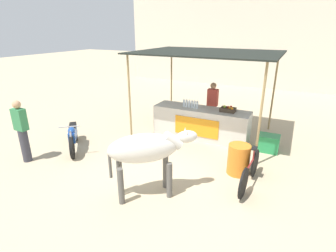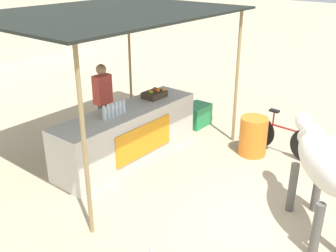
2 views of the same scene
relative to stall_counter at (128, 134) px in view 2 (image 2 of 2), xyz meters
name	(u,v)px [view 2 (image 2 of 2)]	position (x,y,z in m)	size (l,w,h in m)	color
ground_plane	(230,198)	(0.00, -2.20, -0.48)	(60.00, 60.00, 0.00)	tan
stall_counter	(128,134)	(0.00, 0.00, 0.00)	(3.00, 0.82, 0.96)	beige
stall_awning	(110,17)	(0.00, 0.30, 2.07)	(4.20, 3.20, 2.66)	black
water_bottle_row	(114,110)	(-0.35, -0.05, 0.59)	(0.52, 0.07, 0.25)	silver
fruit_crate	(155,94)	(0.82, 0.05, 0.55)	(0.44, 0.32, 0.18)	#3F3326
vendor_behind_counter	(103,105)	(0.12, 0.75, 0.37)	(0.34, 0.22, 1.65)	#383842
cooler_box	(197,115)	(2.07, -0.10, -0.24)	(0.60, 0.44, 0.48)	#268C4C
water_barrel	(253,136)	(1.59, -1.73, -0.11)	(0.52, 0.52, 0.74)	orange
cow	(323,163)	(0.09, -3.45, 0.55)	(1.63, 1.44, 1.44)	silver
bicycle_leaning	(282,137)	(1.93, -2.16, -0.13)	(0.15, 1.66, 0.85)	black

